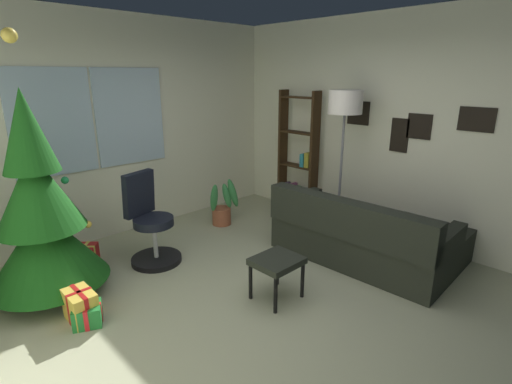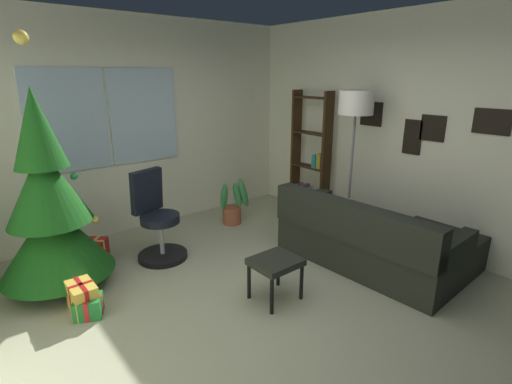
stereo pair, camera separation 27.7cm
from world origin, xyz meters
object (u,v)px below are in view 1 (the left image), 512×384
Objects in this scene: footstool at (277,264)px; potted_plant at (223,208)px; holiday_tree at (41,217)px; office_chair at (150,228)px; gift_box_red at (85,255)px; gift_box_gold at (81,306)px; floor_lamp at (345,111)px; gift_box_green at (87,315)px; bookshelf at (298,162)px; couch at (372,237)px.

potted_plant is (0.83, 1.81, -0.10)m from footstool.
office_chair is at bearing -1.68° from holiday_tree.
gift_box_gold is at bearing -112.52° from gift_box_red.
potted_plant is (-0.84, 1.35, -1.37)m from floor_lamp.
gift_box_red is at bearing 67.48° from gift_box_gold.
gift_box_green is 0.16× the size of bookshelf.
footstool reaches higher than gift_box_green.
gift_box_gold is at bearing -159.27° from potted_plant.
office_chair is at bearing 33.50° from gift_box_green.
holiday_tree reaches higher than footstool.
office_chair is (0.99, 0.66, 0.32)m from gift_box_green.
floor_lamp is at bearing 64.96° from couch.
footstool is 2.24m from gift_box_red.
gift_box_gold is at bearing 171.36° from floor_lamp.
bookshelf is at bearing -2.68° from holiday_tree.
floor_lamp is (1.67, 0.46, 1.27)m from footstool.
potted_plant is at bearing 104.50° from couch.
gift_box_green is 0.92× the size of gift_box_gold.
floor_lamp is (0.32, 0.68, 1.35)m from couch.
bookshelf is 0.98× the size of floor_lamp.
holiday_tree is 2.33× the size of office_chair.
potted_plant is (1.29, 0.30, -0.16)m from office_chair.
couch is 6.03× the size of gift_box_gold.
office_chair reaches higher than gift_box_gold.
gift_box_green is (-0.41, -1.11, -0.02)m from gift_box_red.
gift_box_gold is 3.49m from bookshelf.
gift_box_green is at bearing -85.34° from holiday_tree.
couch reaches higher than footstool.
bookshelf is (3.44, -0.16, 0.00)m from holiday_tree.
bookshelf reaches higher than office_chair.
floor_lamp is (3.18, -1.08, 0.82)m from holiday_tree.
holiday_tree reaches higher than floor_lamp.
gift_box_red is (0.46, 0.43, -0.70)m from holiday_tree.
potted_plant is at bearing 6.62° from holiday_tree.
office_chair is 0.55× the size of floor_lamp.
holiday_tree is at bearing 94.66° from gift_box_green.
gift_box_green is (0.06, -0.69, -0.72)m from holiday_tree.
footstool is 1.57m from office_chair.
floor_lamp is at bearing -28.97° from gift_box_red.
office_chair reaches higher than potted_plant.
bookshelf is at bearing 73.82° from floor_lamp.
couch is 5.51× the size of gift_box_red.
gift_box_red is at bearing 168.83° from bookshelf.
potted_plant is at bearing 121.93° from floor_lamp.
holiday_tree is 1.28× the size of floor_lamp.
office_chair reaches higher than gift_box_green.
office_chair is (0.58, -0.46, 0.30)m from gift_box_red.
holiday_tree is at bearing 93.83° from gift_box_gold.
footstool is 0.65× the size of potted_plant.
footstool is at bearing -72.98° from office_chair.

